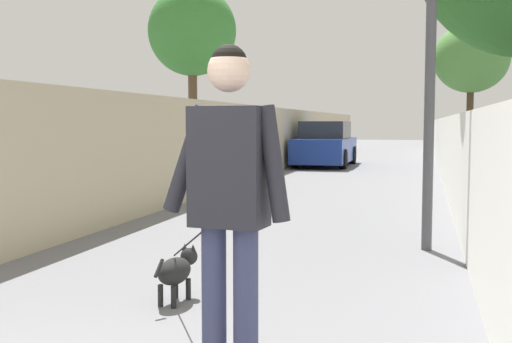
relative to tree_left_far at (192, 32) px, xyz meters
name	(u,v)px	position (x,y,z in m)	size (l,w,h in m)	color
ground_plane	(344,182)	(1.00, -3.67, -3.72)	(80.00, 80.00, 0.00)	slate
wall_left	(225,145)	(-1.00, -1.15, -2.75)	(48.00, 0.30, 1.95)	tan
fence_right	(453,155)	(-1.00, -6.19, -2.92)	(48.00, 0.30, 1.62)	white
tree_left_far	(192,32)	(0.00, 0.00, 0.00)	(2.17, 2.17, 4.86)	brown
tree_right_distant	(471,59)	(6.00, -6.97, -0.25)	(2.32, 2.32, 4.57)	#473523
lamp_post	(432,3)	(-7.15, -5.64, -0.87)	(0.36, 0.36, 4.15)	#4C4C51
person_skateboarder	(229,190)	(-11.61, -4.62, -2.58)	(0.26, 0.72, 1.80)	#333859
dog	(177,270)	(-9.91, -3.63, -3.45)	(2.01, 1.14, 1.06)	black
car_near	(325,145)	(6.74, -2.30, -3.01)	(4.34, 1.80, 1.54)	navy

